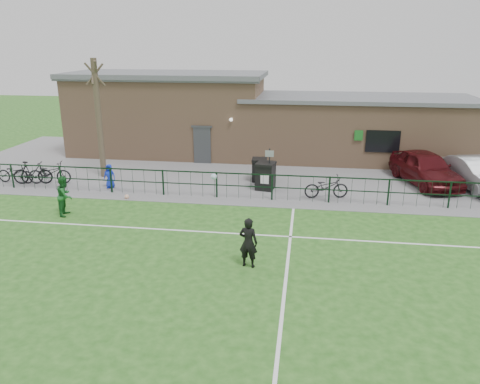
# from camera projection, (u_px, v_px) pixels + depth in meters

# --- Properties ---
(ground) EXTENTS (90.00, 90.00, 0.00)m
(ground) POSITION_uv_depth(u_px,v_px,m) (215.00, 288.00, 13.51)
(ground) COLOR #225318
(ground) RESTS_ON ground
(paving_strip) EXTENTS (34.00, 13.00, 0.02)m
(paving_strip) POSITION_uv_depth(u_px,v_px,m) (262.00, 168.00, 26.21)
(paving_strip) COLOR slate
(paving_strip) RESTS_ON ground
(pitch_line_touch) EXTENTS (28.00, 0.10, 0.01)m
(pitch_line_touch) POSITION_uv_depth(u_px,v_px,m) (249.00, 200.00, 20.85)
(pitch_line_touch) COLOR white
(pitch_line_touch) RESTS_ON ground
(pitch_line_mid) EXTENTS (28.00, 0.10, 0.01)m
(pitch_line_mid) POSITION_uv_depth(u_px,v_px,m) (236.00, 234.00, 17.27)
(pitch_line_mid) COLOR white
(pitch_line_mid) RESTS_ON ground
(pitch_line_perp) EXTENTS (0.10, 16.00, 0.01)m
(pitch_line_perp) POSITION_uv_depth(u_px,v_px,m) (284.00, 293.00, 13.23)
(pitch_line_perp) COLOR white
(pitch_line_perp) RESTS_ON ground
(perimeter_fence) EXTENTS (28.00, 0.10, 1.20)m
(perimeter_fence) POSITION_uv_depth(u_px,v_px,m) (250.00, 186.00, 20.85)
(perimeter_fence) COLOR black
(perimeter_fence) RESTS_ON ground
(bare_tree) EXTENTS (0.30, 0.30, 6.00)m
(bare_tree) POSITION_uv_depth(u_px,v_px,m) (99.00, 120.00, 23.56)
(bare_tree) COLOR #433628
(bare_tree) RESTS_ON ground
(wheelie_bin_left) EXTENTS (0.74, 0.83, 1.07)m
(wheelie_bin_left) POSITION_uv_depth(u_px,v_px,m) (259.00, 170.00, 23.57)
(wheelie_bin_left) COLOR black
(wheelie_bin_left) RESTS_ON paving_strip
(wheelie_bin_right) EXTENTS (0.94, 1.03, 1.21)m
(wheelie_bin_right) POSITION_uv_depth(u_px,v_px,m) (266.00, 177.00, 22.24)
(wheelie_bin_right) COLOR black
(wheelie_bin_right) RESTS_ON paving_strip
(sign_post) EXTENTS (0.08, 0.08, 2.00)m
(sign_post) POSITION_uv_depth(u_px,v_px,m) (269.00, 169.00, 22.01)
(sign_post) COLOR black
(sign_post) RESTS_ON paving_strip
(car_maroon) EXTENTS (3.20, 5.15, 1.64)m
(car_maroon) POSITION_uv_depth(u_px,v_px,m) (425.00, 168.00, 22.94)
(car_maroon) COLOR #440C0F
(car_maroon) RESTS_ON paving_strip
(car_silver) EXTENTS (2.55, 4.70, 1.47)m
(car_silver) POSITION_uv_depth(u_px,v_px,m) (476.00, 174.00, 22.26)
(car_silver) COLOR #A0A2A7
(car_silver) RESTS_ON paving_strip
(bicycle_a) EXTENTS (1.96, 0.76, 1.01)m
(bicycle_a) POSITION_uv_depth(u_px,v_px,m) (15.00, 173.00, 23.22)
(bicycle_a) COLOR black
(bicycle_a) RESTS_ON paving_strip
(bicycle_b) EXTENTS (1.99, 0.89, 1.15)m
(bicycle_b) POSITION_uv_depth(u_px,v_px,m) (33.00, 173.00, 23.02)
(bicycle_b) COLOR black
(bicycle_b) RESTS_ON paving_strip
(bicycle_c) EXTENTS (2.18, 1.07, 1.10)m
(bicycle_c) POSITION_uv_depth(u_px,v_px,m) (49.00, 173.00, 23.09)
(bicycle_c) COLOR black
(bicycle_c) RESTS_ON paving_strip
(bicycle_e) EXTENTS (2.06, 1.05, 1.03)m
(bicycle_e) POSITION_uv_depth(u_px,v_px,m) (326.00, 187.00, 20.98)
(bicycle_e) COLOR black
(bicycle_e) RESTS_ON paving_strip
(spectator_child) EXTENTS (0.60, 0.42, 1.17)m
(spectator_child) POSITION_uv_depth(u_px,v_px,m) (110.00, 176.00, 22.40)
(spectator_child) COLOR #142CBE
(spectator_child) RESTS_ON paving_strip
(goalkeeper_kick) EXTENTS (2.05, 3.07, 2.21)m
(goalkeeper_kick) POSITION_uv_depth(u_px,v_px,m) (247.00, 240.00, 14.61)
(goalkeeper_kick) COLOR black
(goalkeeper_kick) RESTS_ON ground
(outfield_player) EXTENTS (0.74, 0.88, 1.63)m
(outfield_player) POSITION_uv_depth(u_px,v_px,m) (65.00, 196.00, 18.92)
(outfield_player) COLOR #1A5C23
(outfield_player) RESTS_ON ground
(ball_ground) EXTENTS (0.21, 0.21, 0.21)m
(ball_ground) POSITION_uv_depth(u_px,v_px,m) (127.00, 197.00, 21.04)
(ball_ground) COLOR white
(ball_ground) RESTS_ON ground
(clubhouse) EXTENTS (24.25, 5.40, 4.96)m
(clubhouse) POSITION_uv_depth(u_px,v_px,m) (253.00, 119.00, 28.47)
(clubhouse) COLOR #A77E5D
(clubhouse) RESTS_ON ground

